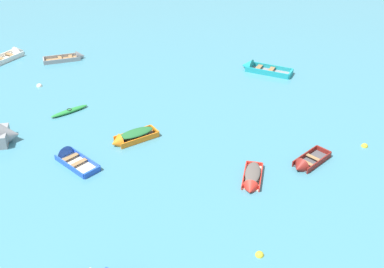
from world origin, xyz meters
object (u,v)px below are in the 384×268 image
at_px(rowboat_red_cluster_outer, 252,180).
at_px(mooring_buoy_central, 259,255).
at_px(rowboat_blue_near_right, 68,157).
at_px(rowboat_turquoise_outer_left, 256,68).
at_px(mooring_buoy_midfield, 39,86).
at_px(rowboat_grey_midfield_left, 73,58).
at_px(rowboat_orange_near_left, 129,138).
at_px(kayak_green_midfield_right, 69,111).
at_px(rowboat_maroon_far_back, 305,164).
at_px(rowboat_white_back_row_left, 13,55).
at_px(mooring_buoy_trailing, 364,146).

distance_m(rowboat_red_cluster_outer, mooring_buoy_central, 5.99).
xyz_separation_m(rowboat_blue_near_right, rowboat_turquoise_outer_left, (11.93, 16.10, 0.05)).
bearing_deg(mooring_buoy_midfield, mooring_buoy_central, -41.96).
relative_size(rowboat_blue_near_right, mooring_buoy_midfield, 7.79).
bearing_deg(mooring_buoy_central, rowboat_grey_midfield_left, 128.15).
bearing_deg(mooring_buoy_midfield, rowboat_orange_near_left, -37.38).
bearing_deg(kayak_green_midfield_right, rowboat_grey_midfield_left, 108.64).
bearing_deg(mooring_buoy_midfield, kayak_green_midfield_right, -44.24).
xyz_separation_m(rowboat_maroon_far_back, mooring_buoy_central, (-2.75, -8.15, -0.18)).
relative_size(rowboat_maroon_far_back, rowboat_orange_near_left, 0.96).
height_order(rowboat_white_back_row_left, mooring_buoy_midfield, rowboat_white_back_row_left).
xyz_separation_m(kayak_green_midfield_right, mooring_buoy_central, (14.79, -12.98, -0.14)).
bearing_deg(rowboat_blue_near_right, rowboat_grey_midfield_left, 109.06).
relative_size(kayak_green_midfield_right, mooring_buoy_trailing, 5.77).
distance_m(rowboat_maroon_far_back, kayak_green_midfield_right, 18.19).
height_order(rowboat_turquoise_outer_left, mooring_buoy_trailing, rowboat_turquoise_outer_left).
height_order(rowboat_orange_near_left, rowboat_turquoise_outer_left, rowboat_turquoise_outer_left).
bearing_deg(rowboat_red_cluster_outer, mooring_buoy_trailing, 34.50).
xyz_separation_m(rowboat_grey_midfield_left, mooring_buoy_trailing, (25.22, -12.08, -0.18)).
xyz_separation_m(rowboat_red_cluster_outer, kayak_green_midfield_right, (-14.21, 7.03, -0.10)).
bearing_deg(mooring_buoy_central, rowboat_white_back_row_left, 136.47).
distance_m(mooring_buoy_midfield, mooring_buoy_central, 25.58).
bearing_deg(rowboat_white_back_row_left, rowboat_turquoise_outer_left, -0.01).
height_order(kayak_green_midfield_right, rowboat_white_back_row_left, rowboat_white_back_row_left).
relative_size(kayak_green_midfield_right, mooring_buoy_central, 5.94).
xyz_separation_m(kayak_green_midfield_right, rowboat_white_back_row_left, (-9.45, 10.05, 0.06)).
height_order(rowboat_maroon_far_back, rowboat_white_back_row_left, rowboat_white_back_row_left).
xyz_separation_m(rowboat_maroon_far_back, rowboat_orange_near_left, (-11.91, 1.42, 0.13)).
xyz_separation_m(mooring_buoy_trailing, mooring_buoy_midfield, (-26.00, 5.95, 0.00)).
bearing_deg(rowboat_maroon_far_back, rowboat_turquoise_outer_left, 103.01).
xyz_separation_m(rowboat_orange_near_left, rowboat_turquoise_outer_left, (8.47, 13.45, -0.09)).
bearing_deg(rowboat_orange_near_left, kayak_green_midfield_right, 148.79).
bearing_deg(rowboat_blue_near_right, mooring_buoy_midfield, 122.19).
relative_size(rowboat_grey_midfield_left, mooring_buoy_central, 9.05).
distance_m(rowboat_white_back_row_left, mooring_buoy_central, 33.43).
relative_size(rowboat_maroon_far_back, rowboat_turquoise_outer_left, 0.65).
distance_m(rowboat_grey_midfield_left, rowboat_turquoise_outer_left, 17.56).
height_order(rowboat_red_cluster_outer, mooring_buoy_midfield, rowboat_red_cluster_outer).
xyz_separation_m(kayak_green_midfield_right, mooring_buoy_midfield, (-4.23, 4.12, -0.14)).
bearing_deg(rowboat_white_back_row_left, rowboat_grey_midfield_left, 1.91).
bearing_deg(rowboat_turquoise_outer_left, rowboat_grey_midfield_left, 179.33).
distance_m(rowboat_maroon_far_back, mooring_buoy_midfield, 23.54).
bearing_deg(rowboat_turquoise_outer_left, mooring_buoy_trailing, -57.16).
xyz_separation_m(kayak_green_midfield_right, rowboat_turquoise_outer_left, (14.10, 10.04, 0.08)).
bearing_deg(rowboat_maroon_far_back, mooring_buoy_trailing, 35.34).
distance_m(rowboat_maroon_far_back, rowboat_white_back_row_left, 30.82).
relative_size(rowboat_maroon_far_back, mooring_buoy_trailing, 6.98).
relative_size(rowboat_red_cluster_outer, mooring_buoy_trailing, 6.94).
relative_size(rowboat_grey_midfield_left, rowboat_red_cluster_outer, 1.27).
distance_m(rowboat_red_cluster_outer, mooring_buoy_midfield, 21.55).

